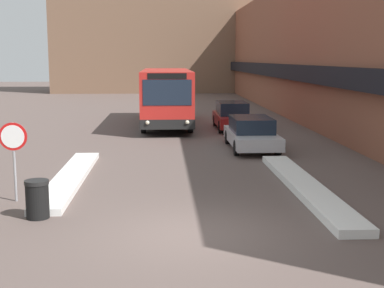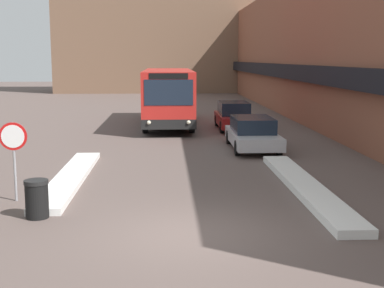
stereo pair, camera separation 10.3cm
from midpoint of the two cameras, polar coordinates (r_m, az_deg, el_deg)
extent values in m
plane|color=brown|center=(12.05, -0.30, -9.63)|extent=(160.00, 160.00, 0.00)
cube|color=brown|center=(36.95, 13.65, 9.81)|extent=(5.00, 60.00, 8.97)
cube|color=black|center=(36.26, 9.37, 7.70)|extent=(0.50, 60.00, 0.90)
cube|color=brown|center=(63.77, -2.71, 11.58)|extent=(26.00, 8.00, 13.23)
cube|color=silver|center=(17.64, -13.02, -3.50)|extent=(0.90, 8.01, 0.18)
cube|color=silver|center=(16.29, 11.79, -4.44)|extent=(0.90, 8.85, 0.22)
cube|color=red|center=(31.29, -2.85, 5.36)|extent=(2.69, 10.69, 2.77)
cube|color=black|center=(31.39, -2.83, 3.28)|extent=(2.71, 10.71, 0.49)
cube|color=#192333|center=(31.27, -2.85, 6.07)|extent=(2.72, 9.84, 0.76)
cube|color=#192333|center=(25.92, -2.78, 5.50)|extent=(2.37, 0.03, 1.25)
cube|color=black|center=(25.88, -2.79, 7.25)|extent=(1.88, 0.03, 0.28)
sphere|color=#F2EAC6|center=(26.05, -4.89, 2.29)|extent=(0.20, 0.20, 0.20)
sphere|color=#F2EAC6|center=(26.07, -0.62, 2.33)|extent=(0.20, 0.20, 0.20)
cylinder|color=black|center=(28.13, -5.28, 2.23)|extent=(0.28, 1.03, 1.03)
cylinder|color=black|center=(28.15, -0.28, 2.27)|extent=(0.28, 1.03, 1.03)
cylinder|color=black|center=(34.72, -4.89, 3.54)|extent=(0.28, 1.03, 1.03)
cylinder|color=black|center=(34.73, -0.84, 3.58)|extent=(0.28, 1.03, 1.03)
cube|color=#B7B7BC|center=(23.12, 6.24, 0.69)|extent=(1.87, 4.73, 0.51)
cube|color=#192333|center=(23.16, 6.22, 2.11)|extent=(1.64, 2.60, 0.62)
cylinder|color=black|center=(21.89, 9.06, -0.36)|extent=(0.20, 0.62, 0.62)
cylinder|color=black|center=(21.59, 4.63, -0.40)|extent=(0.20, 0.62, 0.62)
cylinder|color=black|center=(24.73, 7.64, 0.76)|extent=(0.20, 0.62, 0.62)
cylinder|color=black|center=(24.47, 3.70, 0.73)|extent=(0.20, 0.62, 0.62)
cube|color=maroon|center=(29.47, 4.20, 2.61)|extent=(1.75, 4.61, 0.58)
cube|color=#192333|center=(29.52, 4.19, 3.85)|extent=(1.54, 2.53, 0.68)
cylinder|color=black|center=(28.21, 6.17, 1.84)|extent=(0.20, 0.64, 0.64)
cylinder|color=black|center=(28.00, 2.95, 1.82)|extent=(0.20, 0.64, 0.64)
cylinder|color=black|center=(31.01, 5.32, 2.51)|extent=(0.20, 0.64, 0.64)
cylinder|color=black|center=(30.82, 2.39, 2.50)|extent=(0.20, 0.64, 0.64)
cylinder|color=gray|center=(15.30, -18.60, -1.85)|extent=(0.07, 0.07, 2.18)
cylinder|color=red|center=(15.17, -18.75, 0.76)|extent=(0.76, 0.03, 0.76)
cylinder|color=white|center=(15.15, -18.77, 0.75)|extent=(0.62, 0.01, 0.62)
cylinder|color=black|center=(13.66, -16.37, -5.88)|extent=(0.56, 0.56, 0.85)
cylinder|color=black|center=(13.55, -16.46, -3.94)|extent=(0.59, 0.59, 0.10)
camera|label=1|loc=(0.05, -90.19, -0.03)|focal=50.00mm
camera|label=2|loc=(0.05, 89.81, 0.03)|focal=50.00mm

